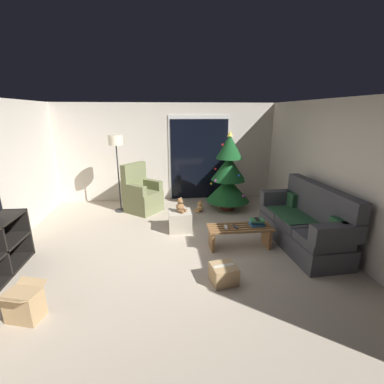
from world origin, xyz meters
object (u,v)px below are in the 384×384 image
at_px(couch, 305,224).
at_px(cardboard_box_open_near_shelf, 24,305).
at_px(book_stack, 257,222).
at_px(cardboard_box_taped_mid_floor, 224,274).
at_px(cell_phone, 257,219).
at_px(ottoman, 180,221).
at_px(christmas_tree, 228,176).
at_px(floor_lamp, 116,148).
at_px(coffee_table, 240,233).
at_px(armchair, 142,195).
at_px(teddy_bear_honey_by_tree, 200,207).
at_px(teddy_bear_chestnut, 180,206).
at_px(remote_white, 226,227).
at_px(remote_graphite, 236,227).

xyz_separation_m(couch, cardboard_box_open_near_shelf, (-4.04, -1.37, -0.22)).
bearing_deg(book_stack, cardboard_box_taped_mid_floor, -128.81).
distance_m(cell_phone, ottoman, 1.54).
height_order(christmas_tree, cardboard_box_open_near_shelf, christmas_tree).
xyz_separation_m(couch, floor_lamp, (-3.47, 2.10, 1.11)).
bearing_deg(coffee_table, cell_phone, 1.91).
distance_m(armchair, teddy_bear_honey_by_tree, 1.41).
relative_size(christmas_tree, teddy_bear_chestnut, 6.54).
bearing_deg(couch, armchair, 145.30).
relative_size(remote_white, christmas_tree, 0.08).
xyz_separation_m(coffee_table, christmas_tree, (0.24, 1.90, 0.58)).
xyz_separation_m(christmas_tree, ottoman, (-1.22, -1.10, -0.64)).
bearing_deg(cardboard_box_open_near_shelf, christmas_tree, 46.74).
relative_size(christmas_tree, teddy_bear_honey_by_tree, 6.54).
distance_m(floor_lamp, teddy_bear_chestnut, 2.09).
bearing_deg(remote_graphite, cardboard_box_taped_mid_floor, -121.78).
distance_m(coffee_table, book_stack, 0.35).
bearing_deg(teddy_bear_honey_by_tree, book_stack, -66.52).
relative_size(couch, ottoman, 4.49).
bearing_deg(cell_phone, remote_graphite, -172.20).
relative_size(coffee_table, cell_phone, 7.64).
relative_size(ottoman, cardboard_box_taped_mid_floor, 1.14).
height_order(christmas_tree, teddy_bear_chestnut, christmas_tree).
distance_m(christmas_tree, teddy_bear_honey_by_tree, 1.00).
bearing_deg(ottoman, floor_lamp, 136.97).
relative_size(christmas_tree, floor_lamp, 1.05).
bearing_deg(teddy_bear_chestnut, couch, -21.69).
xyz_separation_m(cell_phone, floor_lamp, (-2.62, 2.04, 1.01)).
bearing_deg(teddy_bear_honey_by_tree, armchair, 170.10).
xyz_separation_m(couch, remote_graphite, (-1.24, 0.02, -0.01)).
distance_m(remote_white, cardboard_box_taped_mid_floor, 1.01).
distance_m(cardboard_box_taped_mid_floor, cardboard_box_open_near_shelf, 2.43).
relative_size(coffee_table, floor_lamp, 0.62).
bearing_deg(teddy_bear_chestnut, remote_white, -48.77).
bearing_deg(ottoman, teddy_bear_chestnut, -39.21).
height_order(remote_graphite, cardboard_box_open_near_shelf, cardboard_box_open_near_shelf).
distance_m(couch, armchair, 3.60).
relative_size(cell_phone, floor_lamp, 0.08).
height_order(remote_graphite, floor_lamp, floor_lamp).
bearing_deg(remote_white, couch, 6.22).
distance_m(couch, cardboard_box_open_near_shelf, 4.27).
height_order(couch, coffee_table, couch).
bearing_deg(couch, teddy_bear_honey_by_tree, 131.49).
distance_m(book_stack, teddy_bear_chestnut, 1.50).
xyz_separation_m(remote_graphite, cardboard_box_taped_mid_floor, (-0.41, -0.94, -0.26)).
relative_size(coffee_table, cardboard_box_taped_mid_floor, 2.86).
bearing_deg(book_stack, remote_white, -174.86).
relative_size(book_stack, cell_phone, 1.73).
height_order(couch, floor_lamp, floor_lamp).
height_order(teddy_bear_chestnut, teddy_bear_honey_by_tree, teddy_bear_chestnut).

